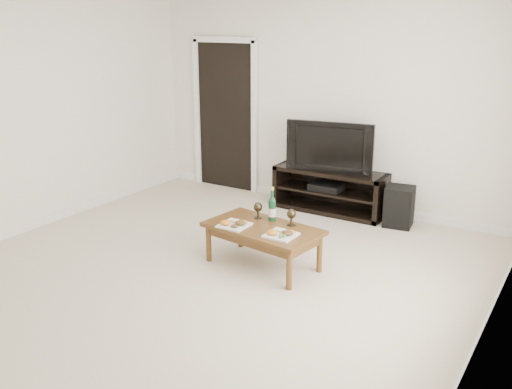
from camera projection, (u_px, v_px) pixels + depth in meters
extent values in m
plane|color=beige|center=(198.00, 280.00, 5.39)|extent=(5.50, 5.50, 0.00)
cube|color=silver|center=(327.00, 106.00, 7.25)|extent=(5.00, 0.04, 2.60)
cube|color=black|center=(226.00, 117.00, 8.08)|extent=(0.90, 0.02, 2.05)
cube|color=black|center=(330.00, 191.00, 7.23)|extent=(1.43, 0.45, 0.55)
imported|color=black|center=(331.00, 145.00, 7.05)|extent=(1.09, 0.33, 0.63)
cube|color=black|center=(327.00, 187.00, 7.23)|extent=(0.41, 0.31, 0.08)
cube|color=black|center=(399.00, 206.00, 6.74)|extent=(0.36, 0.36, 0.48)
cube|color=#583918|center=(263.00, 246.00, 5.64)|extent=(1.20, 0.76, 0.42)
cube|color=white|center=(234.00, 223.00, 5.58)|extent=(0.27, 0.27, 0.07)
cube|color=white|center=(281.00, 233.00, 5.32)|extent=(0.27, 0.27, 0.07)
cylinder|color=#0F381D|center=(272.00, 204.00, 5.69)|extent=(0.07, 0.07, 0.35)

